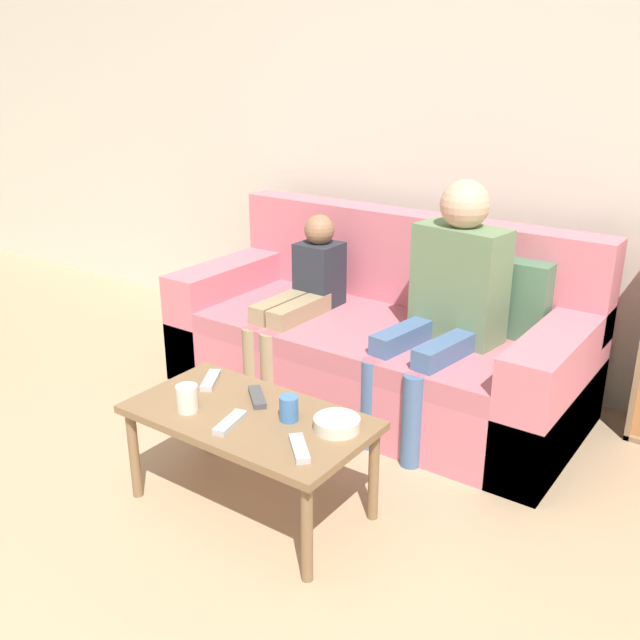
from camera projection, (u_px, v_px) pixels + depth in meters
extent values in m
cube|color=beige|center=(434.00, 126.00, 3.68)|extent=(12.00, 0.06, 2.60)
cube|color=#D1707F|center=(372.00, 369.00, 3.59)|extent=(2.04, 0.90, 0.32)
cube|color=#C06775|center=(364.00, 336.00, 3.45)|extent=(1.60, 0.72, 0.10)
cube|color=#D1707F|center=(411.00, 258.00, 3.69)|extent=(2.04, 0.18, 0.47)
cube|color=#D1707F|center=(236.00, 310.00, 4.04)|extent=(0.22, 0.90, 0.58)
cube|color=#D1707F|center=(554.00, 392.00, 3.05)|extent=(0.22, 0.90, 0.58)
cube|color=#4C7556|center=(510.00, 298.00, 3.27)|extent=(0.36, 0.12, 0.36)
cylinder|color=brown|center=(134.00, 454.00, 2.77)|extent=(0.04, 0.04, 0.37)
cylinder|color=brown|center=(307.00, 533.00, 2.32)|extent=(0.04, 0.04, 0.37)
cylinder|color=brown|center=(209.00, 413.00, 3.09)|extent=(0.04, 0.04, 0.37)
cylinder|color=brown|center=(374.00, 475.00, 2.64)|extent=(0.04, 0.04, 0.37)
cube|color=brown|center=(249.00, 417.00, 2.63)|extent=(0.92, 0.50, 0.03)
cylinder|color=#476693|center=(370.00, 404.00, 3.12)|extent=(0.10, 0.10, 0.42)
cylinder|color=#476693|center=(412.00, 421.00, 2.98)|extent=(0.10, 0.10, 0.42)
cube|color=#476693|center=(405.00, 336.00, 3.19)|extent=(0.15, 0.41, 0.09)
cube|color=#476693|center=(447.00, 349.00, 3.05)|extent=(0.15, 0.41, 0.09)
cube|color=#66845B|center=(459.00, 283.00, 3.21)|extent=(0.43, 0.25, 0.52)
sphere|color=#D1A889|center=(465.00, 204.00, 3.08)|extent=(0.22, 0.22, 0.22)
cylinder|color=#9E8966|center=(252.00, 368.00, 3.48)|extent=(0.09, 0.09, 0.42)
cylinder|color=#9E8966|center=(270.00, 374.00, 3.42)|extent=(0.09, 0.09, 0.42)
cube|color=#9E8966|center=(282.00, 306.00, 3.57)|extent=(0.11, 0.40, 0.09)
cube|color=#9E8966|center=(300.00, 311.00, 3.51)|extent=(0.11, 0.40, 0.09)
cube|color=#282D38|center=(319.00, 274.00, 3.68)|extent=(0.21, 0.20, 0.33)
sphere|color=#936B4C|center=(319.00, 230.00, 3.59)|extent=(0.15, 0.15, 0.15)
cylinder|color=#3D70B2|center=(289.00, 408.00, 2.57)|extent=(0.07, 0.07, 0.09)
cylinder|color=silver|center=(187.00, 398.00, 2.64)|extent=(0.08, 0.08, 0.10)
cube|color=#B7B7BC|center=(299.00, 448.00, 2.38)|extent=(0.16, 0.15, 0.02)
cube|color=#B7B7BC|center=(230.00, 423.00, 2.54)|extent=(0.08, 0.18, 0.02)
cube|color=#B7B7BC|center=(211.00, 380.00, 2.87)|extent=(0.13, 0.17, 0.02)
cube|color=#47474C|center=(257.00, 397.00, 2.73)|extent=(0.16, 0.15, 0.02)
cylinder|color=beige|center=(337.00, 424.00, 2.51)|extent=(0.17, 0.17, 0.05)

